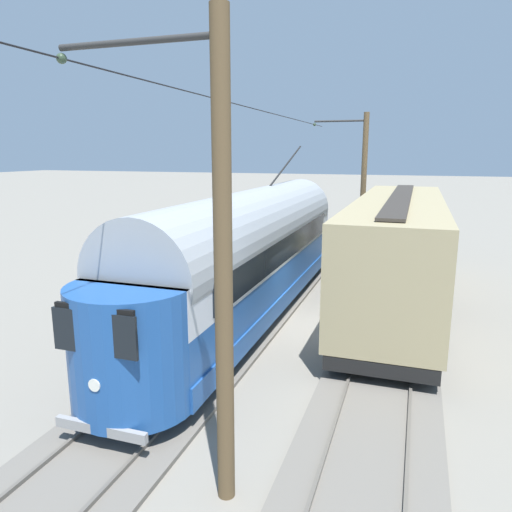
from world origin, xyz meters
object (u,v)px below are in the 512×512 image
at_px(catenary_pole_foreground, 362,185).
at_px(track_end_bumper, 403,248).
at_px(catenary_pole_mid_near, 219,265).
at_px(switch_stand, 436,242).
at_px(vintage_streetcar, 251,251).
at_px(coach_adjacent, 397,248).

height_order(catenary_pole_foreground, track_end_bumper, catenary_pole_foreground).
distance_m(catenary_pole_mid_near, switch_stand, 21.92).
bearing_deg(catenary_pole_foreground, vintage_streetcar, 75.65).
relative_size(catenary_pole_mid_near, track_end_bumper, 4.15).
height_order(vintage_streetcar, switch_stand, vintage_streetcar).
bearing_deg(track_end_bumper, catenary_pole_foreground, 44.54).
xyz_separation_m(catenary_pole_mid_near, track_end_bumper, (-2.16, -20.70, -3.50)).
distance_m(vintage_streetcar, switch_stand, 14.26).
distance_m(catenary_pole_foreground, catenary_pole_mid_near, 18.58).
height_order(coach_adjacent, catenary_pole_foreground, catenary_pole_foreground).
bearing_deg(switch_stand, coach_adjacent, 80.47).
bearing_deg(catenary_pole_mid_near, coach_adjacent, -100.94).
height_order(coach_adjacent, catenary_pole_mid_near, catenary_pole_mid_near).
relative_size(catenary_pole_foreground, switch_stand, 6.05).
bearing_deg(switch_stand, catenary_pole_foreground, 35.56).
bearing_deg(catenary_pole_mid_near, vintage_streetcar, -73.79).
bearing_deg(catenary_pole_mid_near, catenary_pole_foreground, -90.00).
xyz_separation_m(vintage_streetcar, coach_adjacent, (-4.69, -2.50, -0.09)).
bearing_deg(vintage_streetcar, track_end_bumper, -111.33).
xyz_separation_m(catenary_pole_mid_near, switch_stand, (-3.87, -21.34, -3.20)).
relative_size(coach_adjacent, track_end_bumper, 7.58).
height_order(switch_stand, track_end_bumper, switch_stand).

